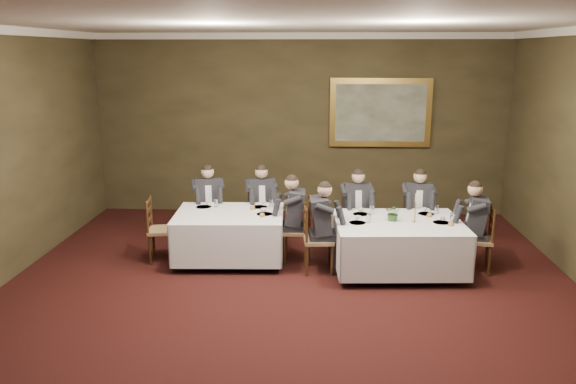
# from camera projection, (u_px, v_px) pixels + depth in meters

# --- Properties ---
(ground) EXTENTS (10.00, 10.00, 0.00)m
(ground) POSITION_uv_depth(u_px,v_px,m) (285.00, 330.00, 6.55)
(ground) COLOR black
(ground) RESTS_ON ground
(ceiling) EXTENTS (8.00, 10.00, 0.10)m
(ceiling) POSITION_uv_depth(u_px,v_px,m) (285.00, 17.00, 5.69)
(ceiling) COLOR silver
(ceiling) RESTS_ON back_wall
(back_wall) EXTENTS (8.00, 0.10, 3.50)m
(back_wall) POSITION_uv_depth(u_px,v_px,m) (300.00, 126.00, 10.96)
(back_wall) COLOR #2F2917
(back_wall) RESTS_ON ground
(crown_molding) EXTENTS (8.00, 10.00, 0.12)m
(crown_molding) POSITION_uv_depth(u_px,v_px,m) (285.00, 23.00, 5.71)
(crown_molding) COLOR white
(crown_molding) RESTS_ON back_wall
(table_main) EXTENTS (1.93, 1.52, 0.67)m
(table_main) POSITION_uv_depth(u_px,v_px,m) (398.00, 242.00, 8.21)
(table_main) COLOR black
(table_main) RESTS_ON ground
(table_second) EXTENTS (1.71, 1.34, 0.67)m
(table_second) POSITION_uv_depth(u_px,v_px,m) (230.00, 233.00, 8.64)
(table_second) COLOR black
(table_second) RESTS_ON ground
(chair_main_backleft) EXTENTS (0.50, 0.48, 1.00)m
(chair_main_backleft) POSITION_uv_depth(u_px,v_px,m) (355.00, 232.00, 9.17)
(chair_main_backleft) COLOR olive
(chair_main_backleft) RESTS_ON ground
(diner_main_backleft) EXTENTS (0.47, 0.54, 1.35)m
(diner_main_backleft) POSITION_uv_depth(u_px,v_px,m) (356.00, 219.00, 9.10)
(diner_main_backleft) COLOR black
(diner_main_backleft) RESTS_ON chair_main_backleft
(chair_main_backright) EXTENTS (0.46, 0.44, 1.00)m
(chair_main_backright) POSITION_uv_depth(u_px,v_px,m) (416.00, 232.00, 9.18)
(chair_main_backright) COLOR olive
(chair_main_backright) RESTS_ON ground
(diner_main_backright) EXTENTS (0.43, 0.50, 1.35)m
(diner_main_backright) POSITION_uv_depth(u_px,v_px,m) (417.00, 219.00, 9.11)
(diner_main_backright) COLOR black
(diner_main_backright) RESTS_ON chair_main_backright
(chair_main_endleft) EXTENTS (0.46, 0.48, 1.00)m
(chair_main_endleft) POSITION_uv_depth(u_px,v_px,m) (318.00, 253.00, 8.24)
(chair_main_endleft) COLOR olive
(chair_main_endleft) RESTS_ON ground
(diner_main_endleft) EXTENTS (0.51, 0.45, 1.35)m
(diner_main_endleft) POSITION_uv_depth(u_px,v_px,m) (319.00, 238.00, 8.19)
(diner_main_endleft) COLOR black
(diner_main_endleft) RESTS_ON chair_main_endleft
(chair_main_endright) EXTENTS (0.49, 0.51, 1.00)m
(chair_main_endright) POSITION_uv_depth(u_px,v_px,m) (476.00, 252.00, 8.26)
(chair_main_endright) COLOR olive
(chair_main_endright) RESTS_ON ground
(diner_main_endright) EXTENTS (0.54, 0.48, 1.35)m
(diner_main_endright) POSITION_uv_depth(u_px,v_px,m) (477.00, 238.00, 8.20)
(diner_main_endright) COLOR black
(diner_main_endright) RESTS_ON chair_main_endright
(chair_sec_backleft) EXTENTS (0.53, 0.51, 1.00)m
(chair_sec_backleft) POSITION_uv_depth(u_px,v_px,m) (209.00, 226.00, 9.50)
(chair_sec_backleft) COLOR olive
(chair_sec_backleft) RESTS_ON ground
(diner_sec_backleft) EXTENTS (0.50, 0.56, 1.35)m
(diner_sec_backleft) POSITION_uv_depth(u_px,v_px,m) (209.00, 213.00, 9.44)
(diner_sec_backleft) COLOR black
(diner_sec_backleft) RESTS_ON chair_sec_backleft
(chair_sec_backright) EXTENTS (0.52, 0.50, 1.00)m
(chair_sec_backright) POSITION_uv_depth(u_px,v_px,m) (261.00, 226.00, 9.50)
(chair_sec_backright) COLOR olive
(chair_sec_backright) RESTS_ON ground
(diner_sec_backright) EXTENTS (0.49, 0.55, 1.35)m
(diner_sec_backright) POSITION_uv_depth(u_px,v_px,m) (261.00, 213.00, 9.43)
(diner_sec_backright) COLOR black
(diner_sec_backright) RESTS_ON chair_sec_backright
(chair_sec_endright) EXTENTS (0.43, 0.45, 1.00)m
(chair_sec_endright) POSITION_uv_depth(u_px,v_px,m) (298.00, 243.00, 8.67)
(chair_sec_endright) COLOR olive
(chair_sec_endright) RESTS_ON ground
(diner_sec_endright) EXTENTS (0.49, 0.43, 1.35)m
(diner_sec_endright) POSITION_uv_depth(u_px,v_px,m) (297.00, 229.00, 8.61)
(diner_sec_endright) COLOR black
(diner_sec_endright) RESTS_ON chair_sec_endright
(chair_sec_endleft) EXTENTS (0.48, 0.49, 1.00)m
(chair_sec_endleft) POSITION_uv_depth(u_px,v_px,m) (163.00, 243.00, 8.68)
(chair_sec_endleft) COLOR olive
(chair_sec_endleft) RESTS_ON ground
(centerpiece) EXTENTS (0.30, 0.28, 0.27)m
(centerpiece) POSITION_uv_depth(u_px,v_px,m) (394.00, 212.00, 8.13)
(centerpiece) COLOR #2D5926
(centerpiece) RESTS_ON table_main
(candlestick) EXTENTS (0.06, 0.06, 0.44)m
(candlestick) POSITION_uv_depth(u_px,v_px,m) (415.00, 211.00, 8.07)
(candlestick) COLOR #B08E35
(candlestick) RESTS_ON table_main
(place_setting_table_main) EXTENTS (0.33, 0.31, 0.14)m
(place_setting_table_main) POSITION_uv_depth(u_px,v_px,m) (364.00, 211.00, 8.52)
(place_setting_table_main) COLOR white
(place_setting_table_main) RESTS_ON table_main
(place_setting_table_second) EXTENTS (0.33, 0.31, 0.14)m
(place_setting_table_second) POSITION_uv_depth(u_px,v_px,m) (207.00, 204.00, 8.91)
(place_setting_table_second) COLOR white
(place_setting_table_second) RESTS_ON table_second
(painting) EXTENTS (1.93, 0.09, 1.31)m
(painting) POSITION_uv_depth(u_px,v_px,m) (380.00, 113.00, 10.76)
(painting) COLOR #DEA751
(painting) RESTS_ON back_wall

